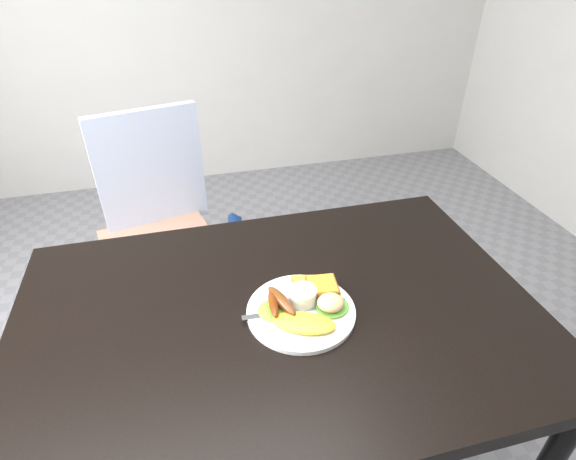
% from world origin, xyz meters
% --- Properties ---
extents(dining_table, '(1.20, 0.80, 0.04)m').
position_xyz_m(dining_table, '(0.00, 0.00, 0.73)').
color(dining_table, black).
rests_on(dining_table, ground).
extents(dining_chair, '(0.50, 0.50, 0.05)m').
position_xyz_m(dining_chair, '(-0.30, 0.75, 0.45)').
color(dining_chair, '#A7755D').
rests_on(dining_chair, ground).
extents(person, '(0.56, 0.40, 1.46)m').
position_xyz_m(person, '(-0.16, 0.53, 0.73)').
color(person, navy).
rests_on(person, ground).
extents(plate, '(0.25, 0.25, 0.01)m').
position_xyz_m(plate, '(0.05, -0.02, 0.76)').
color(plate, white).
rests_on(plate, dining_table).
extents(lettuce_left, '(0.10, 0.10, 0.01)m').
position_xyz_m(lettuce_left, '(-0.01, -0.01, 0.77)').
color(lettuce_left, '#589824').
rests_on(lettuce_left, plate).
extents(lettuce_right, '(0.10, 0.09, 0.01)m').
position_xyz_m(lettuce_right, '(0.12, -0.04, 0.77)').
color(lettuce_right, '#31831C').
rests_on(lettuce_right, plate).
extents(omelette, '(0.15, 0.12, 0.02)m').
position_xyz_m(omelette, '(0.04, -0.07, 0.77)').
color(omelette, '#FFF03B').
rests_on(omelette, plate).
extents(sausage_a, '(0.03, 0.09, 0.02)m').
position_xyz_m(sausage_a, '(-0.01, -0.01, 0.78)').
color(sausage_a, '#5D2A11').
rests_on(sausage_a, lettuce_left).
extents(sausage_b, '(0.06, 0.11, 0.03)m').
position_xyz_m(sausage_b, '(0.01, -0.01, 0.78)').
color(sausage_b, '#5C3616').
rests_on(sausage_b, lettuce_left).
extents(ramekin, '(0.08, 0.08, 0.04)m').
position_xyz_m(ramekin, '(0.06, 0.00, 0.78)').
color(ramekin, white).
rests_on(ramekin, plate).
extents(toast_a, '(0.08, 0.08, 0.01)m').
position_xyz_m(toast_a, '(0.08, 0.04, 0.77)').
color(toast_a, olive).
rests_on(toast_a, plate).
extents(toast_b, '(0.08, 0.08, 0.01)m').
position_xyz_m(toast_b, '(0.11, 0.02, 0.78)').
color(toast_b, brown).
rests_on(toast_b, toast_a).
extents(potato_salad, '(0.07, 0.06, 0.03)m').
position_xyz_m(potato_salad, '(0.11, -0.04, 0.79)').
color(potato_salad, beige).
rests_on(potato_salad, lettuce_right).
extents(fork, '(0.18, 0.02, 0.00)m').
position_xyz_m(fork, '(0.00, -0.03, 0.76)').
color(fork, '#ADAFB7').
rests_on(fork, plate).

